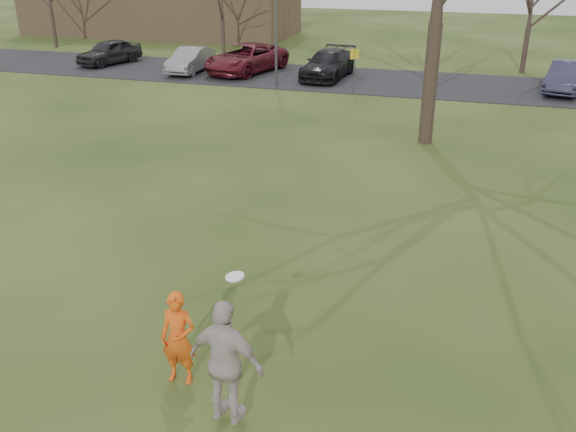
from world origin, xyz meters
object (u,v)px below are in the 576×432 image
object	(u,v)px
car_3	(328,64)
car_5	(566,77)
car_0	(109,52)
catching_play	(227,363)
player_defender	(178,338)
building	(161,8)
car_1	(190,60)
car_2	(246,58)
lamp_post	(276,3)

from	to	relation	value
car_3	car_5	distance (m)	11.67
car_0	catching_play	distance (m)	31.33
player_defender	building	xyz separation A→B (m)	(-19.24, 37.80, 1.10)
player_defender	car_0	world-z (taller)	player_defender
car_1	car_2	size ratio (longest dim) A/B	0.73
player_defender	car_0	size ratio (longest dim) A/B	0.41
player_defender	car_2	bearing A→B (deg)	104.41
player_defender	car_0	xyz separation A→B (m)	(-16.34, 25.19, -0.10)
car_3	building	xyz separation A→B (m)	(-16.05, 12.91, 1.19)
car_1	building	xyz separation A→B (m)	(-8.46, 13.53, 1.24)
car_5	catching_play	xyz separation A→B (m)	(-7.31, -25.63, 0.42)
player_defender	building	size ratio (longest dim) A/B	0.08
car_5	player_defender	bearing A→B (deg)	-95.37
car_0	car_2	world-z (taller)	car_2
car_2	lamp_post	size ratio (longest dim) A/B	0.87
car_0	building	size ratio (longest dim) A/B	0.20
catching_play	building	world-z (taller)	building
lamp_post	car_0	bearing A→B (deg)	165.45
car_2	lamp_post	xyz separation A→B (m)	(2.57, -2.77, 3.17)
car_2	car_3	distance (m)	4.63
player_defender	car_0	bearing A→B (deg)	120.10
catching_play	building	distance (m)	43.66
car_0	player_defender	bearing A→B (deg)	-39.04
car_3	building	distance (m)	20.63
car_0	car_1	bearing A→B (deg)	8.67
player_defender	catching_play	world-z (taller)	catching_play
car_2	lamp_post	bearing A→B (deg)	-31.17
building	car_0	bearing A→B (deg)	-77.09
catching_play	car_0	bearing A→B (deg)	123.98
car_5	building	size ratio (longest dim) A/B	0.21
car_1	catching_play	bearing A→B (deg)	-64.20
car_3	catching_play	bearing A→B (deg)	-75.64
car_3	lamp_post	bearing A→B (deg)	-123.59
car_1	car_5	bearing A→B (deg)	2.03
building	lamp_post	distance (m)	20.99
car_1	catching_play	world-z (taller)	catching_play
car_5	lamp_post	world-z (taller)	lamp_post
car_2	catching_play	xyz separation A→B (m)	(8.97, -25.86, 0.37)
catching_play	car_3	bearing A→B (deg)	99.62
car_3	lamp_post	xyz separation A→B (m)	(-2.05, -2.59, 3.22)
car_1	player_defender	bearing A→B (deg)	-65.74
car_0	catching_play	size ratio (longest dim) A/B	1.69
car_5	lamp_post	xyz separation A→B (m)	(-13.71, -2.54, 3.23)
player_defender	lamp_post	bearing A→B (deg)	100.33
car_1	catching_play	size ratio (longest dim) A/B	1.65
player_defender	car_2	xyz separation A→B (m)	(-7.81, 25.08, -0.04)
car_1	car_3	size ratio (longest dim) A/B	0.82
car_0	lamp_post	bearing A→B (deg)	3.43
car_0	car_5	distance (m)	24.82
building	car_3	bearing A→B (deg)	-38.81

